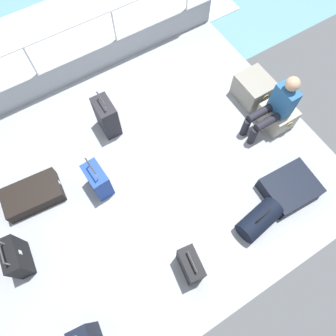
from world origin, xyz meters
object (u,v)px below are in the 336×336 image
Objects in this scene: cargo_crate_1 at (277,115)px; suitcase_5 at (290,188)px; passenger_seated at (276,106)px; suitcase_3 at (17,257)px; suitcase_6 at (33,195)px; duffel_bag at (259,220)px; suitcase_2 at (107,117)px; cargo_crate_0 at (253,89)px; suitcase_4 at (190,265)px; suitcase_1 at (98,180)px.

suitcase_5 is at bearing -30.56° from cargo_crate_1.
passenger_seated is 4.03m from suitcase_3.
duffel_bag is (1.97, 2.47, 0.05)m from suitcase_6.
suitcase_6 is (0.49, -1.46, -0.19)m from suitcase_2.
cargo_crate_1 is at bearing 60.59° from suitcase_2.
cargo_crate_1 is at bearing 0.78° from cargo_crate_0.
suitcase_4 is at bearing -53.72° from cargo_crate_0.
suitcase_5 is (1.62, -0.60, -0.09)m from cargo_crate_0.
cargo_crate_0 is at bearing 164.05° from passenger_seated.
suitcase_1 is (-0.46, -2.69, -0.28)m from passenger_seated.
suitcase_1 is 1.39m from suitcase_3.
suitcase_6 is at bearing 149.26° from suitcase_3.
suitcase_6 is 3.16m from duffel_bag.
suitcase_2 is 1.55m from suitcase_6.
cargo_crate_0 is 0.86× the size of suitcase_3.
suitcase_3 is at bearing -73.16° from suitcase_1.
suitcase_1 is 1.23× the size of suitcase_4.
suitcase_1 is 1.14× the size of duffel_bag.
suitcase_3 is at bearing -90.73° from cargo_crate_1.
cargo_crate_0 is 1.10× the size of cargo_crate_1.
suitcase_5 is at bearing 101.32° from duffel_bag.
suitcase_1 is 2.71m from suitcase_5.
suitcase_5 is (-0.14, 1.80, -0.14)m from suitcase_4.
duffel_bag is (1.16, -1.10, -0.38)m from passenger_seated.
suitcase_5 is 0.91× the size of suitcase_6.
suitcase_5 is at bearing 73.28° from suitcase_3.
passenger_seated is 1.19m from suitcase_5.
suitcase_1 is at bearing -99.04° from cargo_crate_1.
suitcase_5 is (1.02, -0.61, -0.06)m from cargo_crate_1.
suitcase_4 is (1.17, -2.23, -0.29)m from passenger_seated.
duffel_bag is (1.75, -1.27, -0.05)m from cargo_crate_0.
suitcase_6 is at bearing -128.56° from duffel_bag.
suitcase_1 reaches higher than suitcase_6.
suitcase_5 is at bearing 36.07° from suitcase_2.
suitcase_4 is 0.73× the size of suitcase_6.
duffel_bag is (2.45, 1.01, -0.15)m from suitcase_2.
cargo_crate_0 is 0.76× the size of suitcase_2.
suitcase_4 is (1.62, 0.46, -0.00)m from suitcase_1.
cargo_crate_1 reaches higher than suitcase_5.
suitcase_2 is 1.26× the size of suitcase_4.
suitcase_1 reaches higher than cargo_crate_0.
suitcase_5 is at bearing 59.77° from suitcase_6.
suitcase_1 is at bearing 106.84° from suitcase_3.
duffel_bag is (0.14, -0.68, 0.04)m from suitcase_5.
suitcase_6 is (-1.98, -1.34, -0.14)m from suitcase_4.
cargo_crate_1 is 0.78× the size of suitcase_3.
suitcase_1 is 0.96m from suitcase_6.
suitcase_4 is (2.46, -0.11, -0.05)m from suitcase_2.
passenger_seated is at bearing 157.33° from suitcase_5.
cargo_crate_1 is 0.80× the size of duffel_bag.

